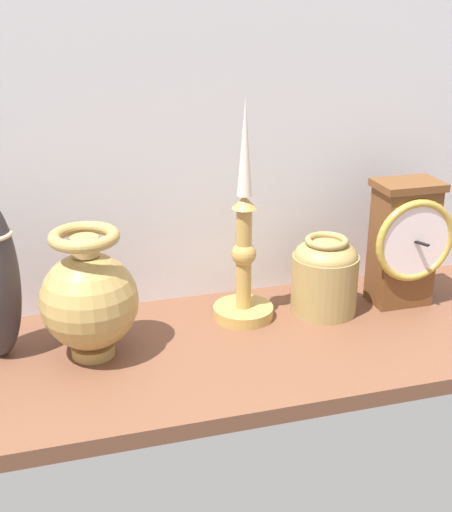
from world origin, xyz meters
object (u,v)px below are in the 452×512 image
(mantel_clock, at_px, (405,242))
(candlestick_tall_left, at_px, (244,257))
(brass_vase_jar, at_px, (325,274))
(brass_vase_bulbous, at_px, (89,298))

(mantel_clock, bearing_deg, candlestick_tall_left, 175.33)
(mantel_clock, distance_m, brass_vase_jar, 0.14)
(candlestick_tall_left, relative_size, brass_vase_jar, 2.74)
(mantel_clock, relative_size, brass_vase_bulbous, 1.10)
(brass_vase_bulbous, xyz_separation_m, brass_vase_jar, (0.38, 0.04, -0.02))
(candlestick_tall_left, bearing_deg, brass_vase_bulbous, -167.25)
(mantel_clock, bearing_deg, brass_vase_bulbous, -176.26)
(mantel_clock, relative_size, brass_vase_jar, 1.64)
(candlestick_tall_left, xyz_separation_m, brass_vase_bulbous, (-0.24, -0.06, -0.01))
(mantel_clock, bearing_deg, brass_vase_jar, 177.33)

